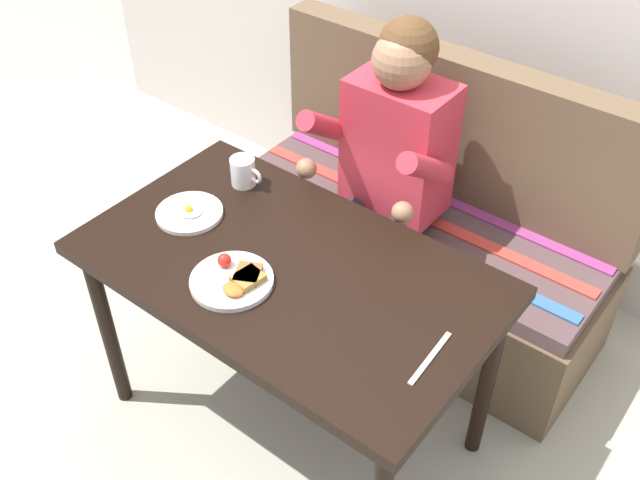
{
  "coord_description": "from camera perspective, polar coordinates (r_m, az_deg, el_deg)",
  "views": [
    {
      "loc": [
        1.02,
        -1.16,
        2.14
      ],
      "look_at": [
        0.0,
        0.15,
        0.72
      ],
      "focal_mm": 41.4,
      "sensor_mm": 36.0,
      "label": 1
    }
  ],
  "objects": [
    {
      "name": "coffee_mug",
      "position": [
        2.37,
        -5.94,
        5.32
      ],
      "size": [
        0.12,
        0.08,
        0.09
      ],
      "color": "white",
      "rests_on": "table"
    },
    {
      "name": "plate_eggs",
      "position": [
        2.29,
        -10.07,
        2.1
      ],
      "size": [
        0.21,
        0.21,
        0.04
      ],
      "color": "white",
      "rests_on": "table"
    },
    {
      "name": "person",
      "position": [
        2.48,
        5.14,
        6.15
      ],
      "size": [
        0.45,
        0.61,
        1.21
      ],
      "color": "#C52F3E",
      "rests_on": "ground"
    },
    {
      "name": "couch",
      "position": [
        2.83,
        7.7,
        0.36
      ],
      "size": [
        1.44,
        0.56,
        1.0
      ],
      "color": "brown",
      "rests_on": "ground"
    },
    {
      "name": "plate_breakfast",
      "position": [
        2.03,
        -6.64,
        -3.04
      ],
      "size": [
        0.23,
        0.23,
        0.05
      ],
      "color": "white",
      "rests_on": "table"
    },
    {
      "name": "table",
      "position": [
        2.14,
        -2.48,
        -3.52
      ],
      "size": [
        1.2,
        0.7,
        0.73
      ],
      "color": "black",
      "rests_on": "ground"
    },
    {
      "name": "knife",
      "position": [
        1.86,
        8.51,
        -9.01
      ],
      "size": [
        0.02,
        0.2,
        0.0
      ],
      "primitive_type": "cube",
      "rotation": [
        0.0,
        0.0,
        0.05
      ],
      "color": "silver",
      "rests_on": "table"
    },
    {
      "name": "ground_plane",
      "position": [
        2.63,
        -2.07,
        -13.7
      ],
      "size": [
        8.0,
        8.0,
        0.0
      ],
      "primitive_type": "plane",
      "color": "#A9A895"
    }
  ]
}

